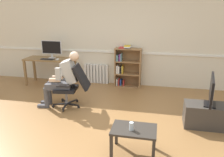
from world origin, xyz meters
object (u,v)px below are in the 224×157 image
(computer_desk, at_px, (50,62))
(person_seated, at_px, (63,78))
(keyboard, at_px, (47,59))
(bookshelf, at_px, (126,67))
(drinking_glass, at_px, (131,126))
(coffee_table, at_px, (134,133))
(tv_screen, at_px, (212,90))
(office_chair, at_px, (73,84))
(imac_monitor, at_px, (52,48))
(computer_mouse, at_px, (57,59))
(radiator, at_px, (96,74))
(tv_stand, at_px, (208,115))

(computer_desk, relative_size, person_seated, 1.11)
(keyboard, distance_m, bookshelf, 2.16)
(drinking_glass, bearing_deg, person_seated, 138.93)
(bookshelf, bearing_deg, keyboard, -168.38)
(bookshelf, xyz_separation_m, coffee_table, (0.58, -3.04, -0.19))
(coffee_table, bearing_deg, tv_screen, 41.63)
(bookshelf, height_order, person_seated, person_seated)
(office_chair, bearing_deg, coffee_table, 38.78)
(bookshelf, height_order, tv_screen, bookshelf)
(imac_monitor, height_order, computer_mouse, imac_monitor)
(radiator, height_order, coffee_table, radiator)
(bookshelf, xyz_separation_m, tv_stand, (1.81, -1.94, -0.33))
(computer_mouse, relative_size, coffee_table, 0.15)
(office_chair, bearing_deg, keyboard, -142.52)
(office_chair, distance_m, person_seated, 0.24)
(person_seated, bearing_deg, radiator, 164.81)
(computer_desk, relative_size, radiator, 1.94)
(office_chair, relative_size, coffee_table, 1.45)
(keyboard, distance_m, tv_screen, 4.20)
(coffee_table, relative_size, drinking_glass, 5.43)
(radiator, distance_m, person_seated, 1.80)
(keyboard, height_order, drinking_glass, keyboard)
(coffee_table, bearing_deg, drinking_glass, -125.12)
(computer_desk, relative_size, coffee_table, 2.09)
(computer_mouse, distance_m, office_chair, 1.52)
(imac_monitor, relative_size, tv_screen, 0.76)
(computer_desk, height_order, bookshelf, bookshelf)
(coffee_table, distance_m, drinking_glass, 0.14)
(drinking_glass, bearing_deg, coffee_table, 54.88)
(office_chair, relative_size, drinking_glass, 7.89)
(imac_monitor, height_order, keyboard, imac_monitor)
(computer_mouse, bearing_deg, coffee_table, -47.66)
(bookshelf, relative_size, radiator, 1.61)
(bookshelf, distance_m, tv_screen, 2.66)
(keyboard, relative_size, drinking_glass, 3.01)
(imac_monitor, xyz_separation_m, person_seated, (0.95, -1.43, -0.38))
(bookshelf, xyz_separation_m, radiator, (-0.89, 0.10, -0.27))
(tv_stand, distance_m, coffee_table, 1.66)
(imac_monitor, height_order, office_chair, imac_monitor)
(computer_desk, xyz_separation_m, tv_stand, (3.92, -1.65, -0.43))
(keyboard, distance_m, office_chair, 1.69)
(tv_screen, bearing_deg, radiator, 63.06)
(radiator, relative_size, tv_screen, 0.92)
(imac_monitor, xyz_separation_m, computer_mouse, (0.25, -0.20, -0.27))
(computer_mouse, height_order, tv_screen, tv_screen)
(radiator, relative_size, tv_stand, 0.83)
(bookshelf, bearing_deg, office_chair, -119.70)
(computer_mouse, relative_size, bookshelf, 0.09)
(computer_mouse, xyz_separation_m, tv_screen, (3.64, -1.53, -0.06))
(person_seated, bearing_deg, office_chair, 90.00)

